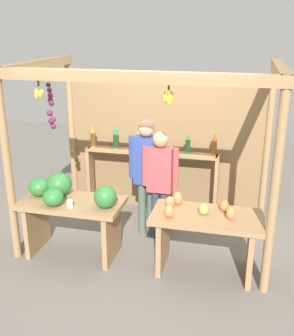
{
  "coord_description": "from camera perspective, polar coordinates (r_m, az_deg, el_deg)",
  "views": [
    {
      "loc": [
        1.15,
        -4.92,
        2.77
      ],
      "look_at": [
        0.0,
        -0.19,
        1.05
      ],
      "focal_mm": 43.55,
      "sensor_mm": 36.0,
      "label": 1
    }
  ],
  "objects": [
    {
      "name": "bottle_shelf_unit",
      "position": [
        6.1,
        0.48,
        0.51
      ],
      "size": [
        2.01,
        0.22,
        1.36
      ],
      "color": "#99754C",
      "rests_on": "ground"
    },
    {
      "name": "ground_plane",
      "position": [
        5.77,
        0.44,
        -9.31
      ],
      "size": [
        12.0,
        12.0,
        0.0
      ],
      "primitive_type": "plane",
      "color": "slate",
      "rests_on": "ground"
    },
    {
      "name": "vendor_man",
      "position": [
        5.42,
        -0.08,
        0.03
      ],
      "size": [
        0.48,
        0.22,
        1.62
      ],
      "rotation": [
        0.0,
        0.0,
        0.16
      ],
      "color": "#4A5F54",
      "rests_on": "ground"
    },
    {
      "name": "vendor_woman",
      "position": [
        5.31,
        1.84,
        -1.3
      ],
      "size": [
        0.48,
        0.2,
        1.5
      ],
      "rotation": [
        0.0,
        0.0,
        -0.03
      ],
      "color": "#313A43",
      "rests_on": "ground"
    },
    {
      "name": "market_stall",
      "position": [
        5.66,
        1.42,
        4.97
      ],
      "size": [
        3.13,
        1.97,
        2.34
      ],
      "color": "#99754C",
      "rests_on": "ground"
    },
    {
      "name": "fruit_counter_left",
      "position": [
        5.13,
        -10.87,
        -5.0
      ],
      "size": [
        1.27,
        0.65,
        1.03
      ],
      "color": "#99754C",
      "rests_on": "ground"
    },
    {
      "name": "fruit_counter_right",
      "position": [
        4.79,
        8.13,
        -8.41
      ],
      "size": [
        1.27,
        0.64,
        0.89
      ],
      "color": "#99754C",
      "rests_on": "ground"
    }
  ]
}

